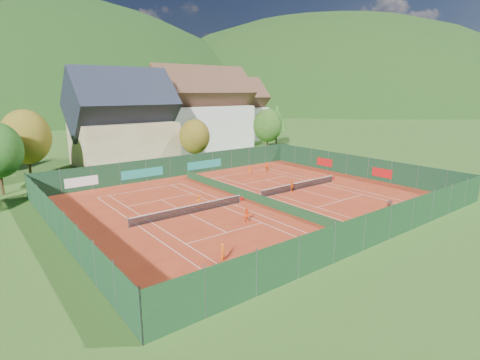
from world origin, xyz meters
name	(u,v)px	position (x,y,z in m)	size (l,w,h in m)	color
ground	(251,200)	(0.00, 0.00, -0.02)	(600.00, 600.00, 0.00)	#2D571B
clay_pad	(251,200)	(0.00, 0.00, 0.01)	(40.00, 32.00, 0.01)	#A53018
court_markings_left	(190,214)	(-8.00, 0.00, 0.01)	(11.03, 23.83, 0.00)	white
court_markings_right	(299,189)	(8.00, 0.00, 0.01)	(11.03, 23.83, 0.00)	white
tennis_net_left	(191,209)	(-7.85, 0.00, 0.51)	(13.30, 0.10, 1.02)	#59595B
tennis_net_right	(300,185)	(8.15, 0.00, 0.51)	(13.30, 0.10, 1.02)	#59595B
court_divider	(251,196)	(0.00, 0.00, 0.50)	(0.03, 28.80, 1.00)	#163C1D
fence_north	(179,166)	(-0.46, 15.99, 1.47)	(40.00, 0.10, 3.00)	#12341D
fence_south	(378,227)	(0.00, -16.00, 1.50)	(40.00, 0.04, 3.00)	#153A1C
fence_west	(61,226)	(-20.00, 0.00, 1.50)	(0.04, 32.00, 3.00)	#153A20
fence_east	(357,166)	(20.00, 0.05, 1.48)	(0.09, 32.00, 3.00)	#12341D
chalet	(123,125)	(-3.00, 30.00, 6.62)	(16.20, 12.00, 16.00)	beige
hotel_block_a	(201,114)	(16.00, 36.00, 7.38)	(21.60, 11.00, 17.25)	silver
hotel_block_b	(232,113)	(30.00, 44.00, 6.62)	(17.28, 10.00, 15.50)	silver
tree_west_mid	(26,137)	(-18.00, 26.00, 6.07)	(6.44, 6.44, 9.78)	#412D17
tree_center	(195,137)	(6.00, 22.00, 4.72)	(5.01, 5.01, 7.60)	#432B17
tree_east_front	(268,126)	(24.00, 24.00, 5.39)	(5.72, 5.72, 8.69)	#4A301A
tree_east_mid	(277,118)	(34.00, 32.00, 6.06)	(5.04, 5.04, 9.00)	#492B1A
tree_east_back	(228,114)	(26.00, 40.00, 6.74)	(7.15, 7.15, 10.86)	#462919
mountain_backdrop	(60,170)	(28.54, 233.48, -39.64)	(820.00, 530.00, 242.00)	black
ball_hopper	(390,203)	(10.02, -11.20, 0.56)	(0.34, 0.34, 0.80)	slate
loose_ball_0	(227,226)	(-7.00, -5.08, 0.03)	(0.07, 0.07, 0.07)	#CCD833
loose_ball_1	(324,208)	(4.15, -7.15, 0.03)	(0.07, 0.07, 0.07)	#CCD833
loose_ball_2	(245,189)	(2.62, 4.29, 0.03)	(0.07, 0.07, 0.07)	#CCD833
loose_ball_3	(176,188)	(-4.05, 10.23, 0.03)	(0.07, 0.07, 0.07)	#CCD833
player_left_near	(223,253)	(-11.68, -11.02, 0.76)	(0.55, 0.36, 1.51)	orange
player_left_mid	(247,215)	(-5.05, -5.59, 0.76)	(0.73, 0.57, 1.51)	#F14D15
player_left_far	(199,201)	(-5.98, 1.50, 0.68)	(0.87, 0.50, 1.35)	#CD5A12
player_right_near	(292,187)	(6.06, -0.54, 0.77)	(0.90, 0.37, 1.53)	orange
player_right_far_a	(250,170)	(8.59, 10.64, 0.61)	(0.60, 0.39, 1.23)	#E95014
player_right_far_b	(267,167)	(11.71, 10.37, 0.73)	(1.35, 0.43, 1.46)	orange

